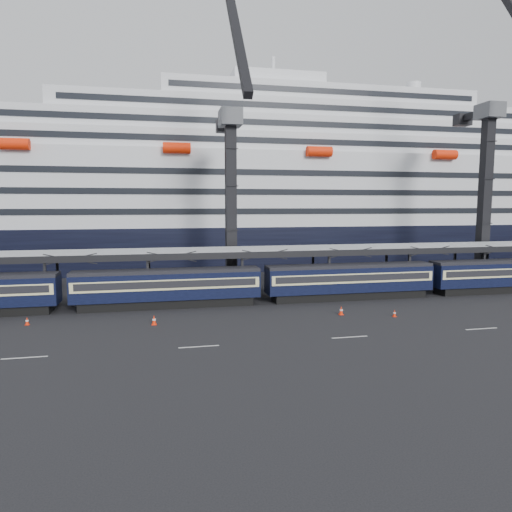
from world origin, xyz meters
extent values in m
plane|color=black|center=(0.00, 0.00, 0.00)|extent=(260.00, 260.00, 0.00)
cube|color=beige|center=(-38.00, -4.00, 0.01)|extent=(3.00, 0.15, 0.02)
cube|color=beige|center=(-26.00, -4.00, 0.01)|extent=(3.00, 0.15, 0.02)
cube|color=beige|center=(-14.00, -4.00, 0.01)|extent=(3.00, 0.15, 0.02)
cube|color=beige|center=(-2.00, -4.00, 0.01)|extent=(3.00, 0.15, 0.02)
cube|color=black|center=(-28.00, 10.00, 0.45)|extent=(17.48, 2.40, 0.90)
cube|color=black|center=(-28.00, 10.00, 2.25)|extent=(19.00, 2.80, 2.70)
cube|color=beige|center=(-28.00, 10.00, 2.55)|extent=(18.62, 2.92, 1.05)
cube|color=black|center=(-28.00, 10.00, 2.60)|extent=(17.86, 2.98, 0.70)
cube|color=black|center=(-28.00, 10.00, 3.75)|extent=(19.00, 2.50, 0.35)
cube|color=black|center=(-8.00, 10.00, 0.45)|extent=(17.48, 2.40, 0.90)
cube|color=black|center=(-8.00, 10.00, 2.25)|extent=(19.00, 2.80, 2.70)
cube|color=beige|center=(-8.00, 10.00, 2.55)|extent=(18.62, 2.92, 1.05)
cube|color=black|center=(-8.00, 10.00, 2.60)|extent=(17.86, 2.98, 0.70)
cube|color=black|center=(-8.00, 10.00, 3.75)|extent=(19.00, 2.50, 0.35)
cube|color=black|center=(12.00, 10.00, 0.45)|extent=(17.48, 2.40, 0.90)
cube|color=black|center=(12.00, 10.00, 2.25)|extent=(19.00, 2.80, 2.70)
cube|color=beige|center=(12.00, 10.00, 2.55)|extent=(18.62, 2.92, 1.05)
cube|color=black|center=(12.00, 10.00, 2.60)|extent=(17.86, 2.98, 0.70)
cube|color=black|center=(12.00, 10.00, 3.75)|extent=(19.00, 2.50, 0.35)
cube|color=#9C9FA4|center=(0.00, 14.00, 5.40)|extent=(130.00, 6.00, 0.25)
cube|color=black|center=(0.00, 11.00, 5.10)|extent=(130.00, 0.25, 0.70)
cube|color=black|center=(0.00, 17.00, 5.10)|extent=(130.00, 0.25, 0.70)
cube|color=black|center=(-40.00, 11.20, 2.70)|extent=(0.25, 0.25, 5.40)
cube|color=black|center=(-40.00, 16.80, 2.70)|extent=(0.25, 0.25, 5.40)
cube|color=black|center=(-30.00, 11.20, 2.70)|extent=(0.25, 0.25, 5.40)
cube|color=black|center=(-30.00, 16.80, 2.70)|extent=(0.25, 0.25, 5.40)
cube|color=black|center=(-20.00, 11.20, 2.70)|extent=(0.25, 0.25, 5.40)
cube|color=black|center=(-20.00, 16.80, 2.70)|extent=(0.25, 0.25, 5.40)
cube|color=black|center=(-10.00, 11.20, 2.70)|extent=(0.25, 0.25, 5.40)
cube|color=black|center=(-10.00, 16.80, 2.70)|extent=(0.25, 0.25, 5.40)
cube|color=black|center=(0.00, 11.20, 2.70)|extent=(0.25, 0.25, 5.40)
cube|color=black|center=(0.00, 16.80, 2.70)|extent=(0.25, 0.25, 5.40)
cube|color=black|center=(10.00, 11.20, 2.70)|extent=(0.25, 0.25, 5.40)
cube|color=black|center=(10.00, 16.80, 2.70)|extent=(0.25, 0.25, 5.40)
cube|color=black|center=(0.00, 46.00, 3.50)|extent=(200.00, 28.00, 7.00)
cube|color=silver|center=(0.00, 46.00, 13.00)|extent=(190.00, 26.88, 12.00)
cube|color=silver|center=(0.00, 46.00, 20.50)|extent=(160.00, 24.64, 3.00)
cube|color=black|center=(0.00, 33.63, 20.50)|extent=(153.60, 0.12, 0.90)
cube|color=silver|center=(0.00, 46.00, 23.50)|extent=(124.00, 21.84, 3.00)
cube|color=black|center=(0.00, 35.03, 23.50)|extent=(119.04, 0.12, 0.90)
cube|color=silver|center=(0.00, 46.00, 26.50)|extent=(90.00, 19.04, 3.00)
cube|color=black|center=(0.00, 36.43, 26.50)|extent=(86.40, 0.12, 0.90)
cube|color=silver|center=(0.00, 46.00, 29.50)|extent=(56.00, 16.24, 3.00)
cube|color=black|center=(0.00, 37.83, 29.50)|extent=(53.76, 0.12, 0.90)
cube|color=silver|center=(-8.00, 46.00, 32.00)|extent=(16.00, 12.00, 2.50)
cylinder|color=silver|center=(20.00, 46.00, 32.50)|extent=(2.80, 2.80, 3.00)
cylinder|color=#FF2908|center=(-48.00, 31.96, 18.80)|extent=(4.00, 1.60, 1.60)
cylinder|color=#FF2908|center=(-26.00, 31.96, 18.80)|extent=(4.00, 1.60, 1.60)
cylinder|color=#FF2908|center=(-4.00, 31.96, 18.80)|extent=(4.00, 1.60, 1.60)
cylinder|color=#FF2908|center=(18.00, 31.96, 18.80)|extent=(4.00, 1.60, 1.60)
cube|color=#47494E|center=(-20.00, 19.00, 1.00)|extent=(4.50, 4.50, 2.00)
cube|color=black|center=(-20.00, 19.00, 11.00)|extent=(1.30, 1.30, 18.00)
cube|color=#47494E|center=(-20.00, 19.00, 21.00)|extent=(2.60, 3.20, 2.00)
cube|color=black|center=(-20.00, 13.21, 27.89)|extent=(0.90, 12.26, 14.37)
cube|color=black|center=(-20.00, 21.52, 21.00)|extent=(0.90, 5.04, 0.90)
cube|color=black|center=(-20.00, 24.04, 20.80)|extent=(2.20, 1.60, 1.60)
cube|color=#47494E|center=(15.00, 18.00, 1.00)|extent=(4.50, 4.50, 2.00)
cube|color=black|center=(15.00, 18.00, 12.00)|extent=(1.30, 1.30, 20.00)
cube|color=#47494E|center=(15.00, 18.00, 23.00)|extent=(2.60, 3.20, 2.00)
cube|color=black|center=(15.00, 20.80, 23.00)|extent=(0.90, 5.60, 0.90)
cube|color=black|center=(15.00, 23.60, 22.80)|extent=(2.20, 1.60, 1.60)
cube|color=#FF2908|center=(-40.28, 5.33, 0.02)|extent=(0.36, 0.36, 0.04)
cone|color=#FF2908|center=(-40.28, 5.33, 0.37)|extent=(0.30, 0.30, 0.67)
cylinder|color=white|center=(-40.28, 5.33, 0.37)|extent=(0.25, 0.25, 0.11)
cube|color=#FF2908|center=(-29.34, 3.10, 0.02)|extent=(0.44, 0.44, 0.05)
cone|color=#FF2908|center=(-29.34, 3.10, 0.46)|extent=(0.37, 0.37, 0.83)
cylinder|color=white|center=(-29.34, 3.10, 0.46)|extent=(0.31, 0.31, 0.14)
cube|color=#FF2908|center=(-7.13, 1.43, 0.02)|extent=(0.34, 0.34, 0.04)
cone|color=#FF2908|center=(-7.13, 1.43, 0.36)|extent=(0.29, 0.29, 0.65)
cylinder|color=white|center=(-7.13, 1.43, 0.36)|extent=(0.24, 0.24, 0.11)
cube|color=#FF2908|center=(-11.77, 3.19, 0.02)|extent=(0.43, 0.43, 0.05)
cone|color=#FF2908|center=(-11.77, 3.19, 0.45)|extent=(0.36, 0.36, 0.82)
cylinder|color=white|center=(-11.77, 3.19, 0.45)|extent=(0.31, 0.31, 0.14)
camera|label=1|loc=(-28.59, -37.13, 10.53)|focal=32.00mm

